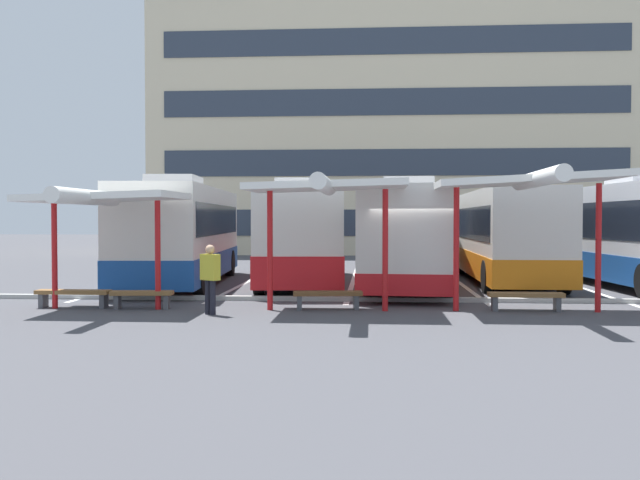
# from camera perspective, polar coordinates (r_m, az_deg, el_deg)

# --- Properties ---
(ground_plane) EXTENTS (160.00, 160.00, 0.00)m
(ground_plane) POSITION_cam_1_polar(r_m,az_deg,el_deg) (19.66, 7.58, -4.88)
(ground_plane) COLOR #47474C
(terminal_building) EXTENTS (30.31, 12.56, 20.96)m
(terminal_building) POSITION_cam_1_polar(r_m,az_deg,el_deg) (50.59, 5.54, 9.50)
(terminal_building) COLOR beige
(terminal_building) RESTS_ON ground
(coach_bus_0) EXTENTS (3.39, 10.77, 3.62)m
(coach_bus_0) POSITION_cam_1_polar(r_m,az_deg,el_deg) (25.14, -10.78, 0.35)
(coach_bus_0) COLOR silver
(coach_bus_0) RESTS_ON ground
(coach_bus_1) EXTENTS (3.51, 10.83, 3.54)m
(coach_bus_1) POSITION_cam_1_polar(r_m,az_deg,el_deg) (25.16, -1.60, 0.25)
(coach_bus_1) COLOR silver
(coach_bus_1) RESTS_ON ground
(coach_bus_2) EXTENTS (3.48, 11.88, 3.51)m
(coach_bus_2) POSITION_cam_1_polar(r_m,az_deg,el_deg) (24.32, 7.17, 0.28)
(coach_bus_2) COLOR silver
(coach_bus_2) RESTS_ON ground
(coach_bus_3) EXTENTS (2.66, 11.05, 3.54)m
(coach_bus_3) POSITION_cam_1_polar(r_m,az_deg,el_deg) (26.28, 14.30, 0.29)
(coach_bus_3) COLOR silver
(coach_bus_3) RESTS_ON ground
(coach_bus_4) EXTENTS (3.45, 12.41, 3.68)m
(coach_bus_4) POSITION_cam_1_polar(r_m,az_deg,el_deg) (26.63, 22.57, 0.39)
(coach_bus_4) COLOR silver
(coach_bus_4) RESTS_ON ground
(lane_stripe_0) EXTENTS (0.16, 14.00, 0.01)m
(lane_stripe_0) POSITION_cam_1_polar(r_m,az_deg,el_deg) (27.08, -13.43, -3.10)
(lane_stripe_0) COLOR white
(lane_stripe_0) RESTS_ON ground
(lane_stripe_1) EXTENTS (0.16, 14.00, 0.01)m
(lane_stripe_1) POSITION_cam_1_polar(r_m,az_deg,el_deg) (26.20, -5.60, -3.22)
(lane_stripe_1) COLOR white
(lane_stripe_1) RESTS_ON ground
(lane_stripe_2) EXTENTS (0.16, 14.00, 0.01)m
(lane_stripe_2) POSITION_cam_1_polar(r_m,az_deg,el_deg) (25.83, 2.60, -3.29)
(lane_stripe_2) COLOR white
(lane_stripe_2) RESTS_ON ground
(lane_stripe_3) EXTENTS (0.16, 14.00, 0.01)m
(lane_stripe_3) POSITION_cam_1_polar(r_m,az_deg,el_deg) (26.00, 10.87, -3.28)
(lane_stripe_3) COLOR white
(lane_stripe_3) RESTS_ON ground
(lane_stripe_4) EXTENTS (0.16, 14.00, 0.01)m
(lane_stripe_4) POSITION_cam_1_polar(r_m,az_deg,el_deg) (26.70, 18.87, -3.21)
(lane_stripe_4) COLOR white
(lane_stripe_4) RESTS_ON ground
(waiting_shelter_0) EXTENTS (3.63, 4.42, 2.92)m
(waiting_shelter_0) POSITION_cam_1_polar(r_m,az_deg,el_deg) (18.49, -16.82, 3.02)
(waiting_shelter_0) COLOR red
(waiting_shelter_0) RESTS_ON ground
(bench_0) EXTENTS (1.87, 0.43, 0.45)m
(bench_0) POSITION_cam_1_polar(r_m,az_deg,el_deg) (19.29, -18.83, -4.07)
(bench_0) COLOR brown
(bench_0) RESTS_ON ground
(bench_1) EXTENTS (1.56, 0.58, 0.45)m
(bench_1) POSITION_cam_1_polar(r_m,az_deg,el_deg) (18.57, -13.82, -4.28)
(bench_1) COLOR brown
(bench_1) RESTS_ON ground
(waiting_shelter_1) EXTENTS (3.82, 4.42, 3.19)m
(waiting_shelter_1) POSITION_cam_1_polar(r_m,az_deg,el_deg) (17.39, 0.52, 4.02)
(waiting_shelter_1) COLOR red
(waiting_shelter_1) RESTS_ON ground
(bench_2) EXTENTS (1.74, 0.61, 0.45)m
(bench_2) POSITION_cam_1_polar(r_m,az_deg,el_deg) (17.93, 0.61, -4.42)
(bench_2) COLOR brown
(bench_2) RESTS_ON ground
(waiting_shelter_2) EXTENTS (4.37, 4.67, 3.37)m
(waiting_shelter_2) POSITION_cam_1_polar(r_m,az_deg,el_deg) (17.91, 16.17, 4.32)
(waiting_shelter_2) COLOR red
(waiting_shelter_2) RESTS_ON ground
(bench_3) EXTENTS (1.80, 0.42, 0.45)m
(bench_3) POSITION_cam_1_polar(r_m,az_deg,el_deg) (18.32, 15.88, -4.35)
(bench_3) COLOR brown
(bench_3) RESTS_ON ground
(platform_kerb) EXTENTS (44.00, 0.24, 0.12)m
(platform_kerb) POSITION_cam_1_polar(r_m,az_deg,el_deg) (19.80, 7.56, -4.66)
(platform_kerb) COLOR #ADADA8
(platform_kerb) RESTS_ON ground
(waiting_passenger_1) EXTENTS (0.51, 0.45, 1.64)m
(waiting_passenger_1) POSITION_cam_1_polar(r_m,az_deg,el_deg) (17.12, -8.64, -2.70)
(waiting_passenger_1) COLOR black
(waiting_passenger_1) RESTS_ON ground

